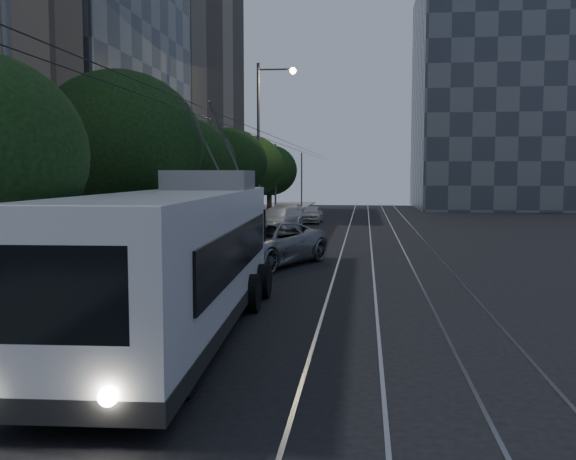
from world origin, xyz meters
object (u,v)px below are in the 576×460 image
at_px(car_white_c, 286,215).
at_px(car_white_b, 278,219).
at_px(trolleybus, 180,259).
at_px(car_white_a, 275,235).
at_px(pickup_silver, 264,244).
at_px(streetlamp_far, 265,131).
at_px(car_white_d, 311,214).
at_px(streetlamp_near, 26,40).

bearing_deg(car_white_c, car_white_b, -86.25).
distance_m(trolleybus, car_white_c, 31.89).
relative_size(car_white_a, car_white_b, 0.73).
distance_m(trolleybus, car_white_a, 17.55).
bearing_deg(car_white_b, car_white_a, -69.88).
height_order(pickup_silver, streetlamp_far, streetlamp_far).
relative_size(car_white_b, car_white_c, 1.12).
bearing_deg(trolleybus, car_white_d, 86.82).
bearing_deg(streetlamp_near, car_white_c, 88.18).
bearing_deg(trolleybus, streetlamp_near, -143.00).
relative_size(car_white_b, car_white_d, 1.35).
xyz_separation_m(car_white_b, car_white_c, (0.00, 4.57, 0.01)).
bearing_deg(streetlamp_far, streetlamp_near, -90.01).
relative_size(car_white_d, streetlamp_near, 0.37).
relative_size(trolleybus, car_white_c, 2.69).
distance_m(trolleybus, car_white_d, 34.59).
relative_size(pickup_silver, streetlamp_far, 0.58).
relative_size(trolleybus, car_white_d, 3.27).
bearing_deg(car_white_c, streetlamp_near, -88.07).
bearing_deg(car_white_d, car_white_a, -89.94).
height_order(car_white_a, car_white_d, car_white_d).
height_order(car_white_c, streetlamp_far, streetlamp_far).
relative_size(car_white_a, streetlamp_near, 0.36).
xyz_separation_m(trolleybus, pickup_silver, (0.20, 11.28, -0.87)).
xyz_separation_m(pickup_silver, car_white_d, (0.00, 23.30, -0.23)).
relative_size(pickup_silver, car_white_b, 1.21).
xyz_separation_m(car_white_d, streetlamp_near, (-2.68, -36.64, 5.75)).
distance_m(car_white_b, car_white_c, 4.57).
bearing_deg(car_white_a, streetlamp_near, -118.44).
bearing_deg(car_white_a, streetlamp_far, 79.38).
bearing_deg(streetlamp_near, car_white_b, 87.90).
bearing_deg(streetlamp_near, car_white_a, 83.51).
bearing_deg(car_white_a, trolleybus, -111.14).
distance_m(streetlamp_near, streetlamp_far, 30.66).
xyz_separation_m(car_white_a, streetlamp_near, (-2.23, -19.58, 5.76)).
bearing_deg(car_white_c, car_white_d, 63.38).
distance_m(pickup_silver, streetlamp_near, 14.69).
relative_size(car_white_a, car_white_d, 0.99).
relative_size(pickup_silver, car_white_a, 1.66).
distance_m(car_white_c, car_white_d, 3.17).
height_order(pickup_silver, streetlamp_near, streetlamp_near).
height_order(car_white_b, car_white_d, car_white_b).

